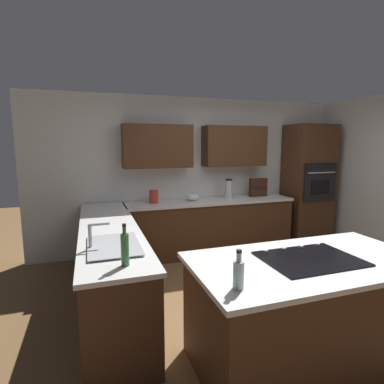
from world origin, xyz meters
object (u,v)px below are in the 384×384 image
spice_rack (258,187)px  sink_unit (113,245)px  wall_oven (308,184)px  cooktop (309,258)px  blender (229,190)px  mixing_bowl (193,197)px  kettle (154,197)px  dish_soap_bottle (125,249)px  oil_bottle (239,273)px

spice_rack → sink_unit: bearing=36.8°
wall_oven → cooktop: bearing=51.4°
blender → mixing_bowl: bearing=0.0°
wall_oven → spice_rack: size_ratio=6.76×
kettle → blender: bearing=180.0°
blender → spice_rack: bearing=-176.1°
dish_soap_bottle → oil_bottle: (-0.65, 0.62, -0.03)m
wall_oven → spice_rack: 1.00m
sink_unit → mixing_bowl: size_ratio=3.15×
cooktop → blender: bearing=-101.9°
sink_unit → blender: blender is taller
mixing_bowl → kettle: (0.65, 0.00, 0.04)m
cooktop → blender: size_ratio=2.24×
mixing_bowl → spice_rack: 1.25m
kettle → dish_soap_bottle: size_ratio=0.62×
spice_rack → wall_oven: bearing=175.2°
mixing_bowl → cooktop: bearing=91.3°
mixing_bowl → spice_rack: (-1.25, -0.04, 0.10)m
wall_oven → dish_soap_bottle: (3.62, 2.40, -0.05)m
wall_oven → mixing_bowl: size_ratio=9.77×
oil_bottle → spice_rack: bearing=-122.4°
spice_rack → oil_bottle: bearing=57.6°
kettle → sink_unit: bearing=68.4°
cooktop → spice_rack: (-1.19, -2.83, 0.15)m
cooktop → oil_bottle: (0.78, 0.28, 0.09)m
blender → mixing_bowl: (0.65, 0.00, -0.08)m
blender → dish_soap_bottle: bearing=50.4°
sink_unit → spice_rack: spice_rack is taller
kettle → wall_oven: bearing=179.1°
mixing_bowl → kettle: size_ratio=1.08×
mixing_bowl → dish_soap_bottle: dish_soap_bottle is taller
blender → dish_soap_bottle: blender is taller
wall_oven → sink_unit: bearing=27.6°
cooktop → kettle: 2.88m
sink_unit → cooktop: 1.70m
blender → oil_bottle: (1.37, 3.06, -0.04)m
wall_oven → dish_soap_bottle: 4.34m
sink_unit → dish_soap_bottle: (-0.06, 0.48, 0.12)m
sink_unit → oil_bottle: size_ratio=2.68×
kettle → mixing_bowl: bearing=180.0°
cooktop → mixing_bowl: (0.06, -2.78, 0.05)m
blender → kettle: (1.30, 0.00, -0.04)m
wall_oven → sink_unit: (3.68, 1.92, -0.17)m
oil_bottle → blender: bearing=-114.1°
mixing_bowl → wall_oven: bearing=178.9°
wall_oven → blender: size_ratio=6.42×
mixing_bowl → oil_bottle: oil_bottle is taller
blender → oil_bottle: size_ratio=1.30×
cooktop → oil_bottle: 0.84m
kettle → dish_soap_bottle: 2.55m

